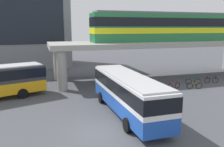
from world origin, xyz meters
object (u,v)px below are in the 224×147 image
object	(u,v)px
bus_main	(128,90)
bicycle_blue	(106,89)
bicycle_black	(211,80)
train	(162,27)
bicycle_green	(193,81)
bicycle_orange	(133,87)
bicycle_red	(174,86)
bicycle_brown	(194,86)

from	to	relation	value
bus_main	bicycle_blue	bearing A→B (deg)	89.00
bicycle_blue	bicycle_black	bearing A→B (deg)	1.02
train	bicycle_green	distance (m)	8.40
bicycle_blue	bicycle_orange	size ratio (longest dim) A/B	0.99
bicycle_blue	bicycle_red	size ratio (longest dim) A/B	1.00
bicycle_blue	train	bearing A→B (deg)	28.71
bus_main	bicycle_blue	xyz separation A→B (m)	(0.12, 6.83, -1.63)
train	bicycle_orange	distance (m)	10.28
bicycle_black	bicycle_brown	size ratio (longest dim) A/B	1.01
bicycle_red	train	bearing A→B (deg)	75.96
bus_main	bicycle_blue	distance (m)	7.02
train	bicycle_black	distance (m)	9.43
train	bicycle_black	xyz separation A→B (m)	(4.62, -4.85, -6.63)
bus_main	bicycle_red	bearing A→B (deg)	36.93
bicycle_black	bicycle_red	world-z (taller)	same
bicycle_brown	bicycle_green	xyz separation A→B (m)	(1.16, 1.87, 0.00)
bus_main	bicycle_red	size ratio (longest dim) A/B	6.21
bicycle_black	bicycle_green	world-z (taller)	same
train	bus_main	xyz separation A→B (m)	(-9.42, -11.92, -5.00)
train	bus_main	size ratio (longest dim) A/B	1.73
bicycle_green	bicycle_brown	bearing A→B (deg)	-121.82
train	bicycle_green	bearing A→B (deg)	-67.81
bicycle_blue	bicycle_green	xyz separation A→B (m)	(11.25, 0.33, 0.00)
bicycle_black	bicycle_blue	size ratio (longest dim) A/B	0.98
bicycle_blue	bicycle_red	distance (m)	7.86
train	bicycle_green	xyz separation A→B (m)	(1.95, -4.77, -6.63)
bicycle_blue	bicycle_green	size ratio (longest dim) A/B	1.06
bicycle_orange	bicycle_green	size ratio (longest dim) A/B	1.07
bicycle_orange	bicycle_blue	bearing A→B (deg)	-178.32
bicycle_blue	bicycle_orange	xyz separation A→B (m)	(3.24, 0.09, 0.00)
train	bicycle_blue	distance (m)	12.51
train	bicycle_red	bearing A→B (deg)	-104.04
bicycle_red	bus_main	bearing A→B (deg)	-143.07
bicycle_black	bicycle_orange	distance (m)	10.68
train	bicycle_red	size ratio (longest dim) A/B	10.77
bicycle_black	bicycle_orange	bearing A→B (deg)	-179.18
train	bicycle_green	size ratio (longest dim) A/B	11.44
train	bicycle_orange	bearing A→B (deg)	-140.46
bus_main	bicycle_blue	world-z (taller)	bus_main
train	bicycle_brown	world-z (taller)	train
train	bicycle_orange	world-z (taller)	train
bicycle_orange	bicycle_brown	distance (m)	7.04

